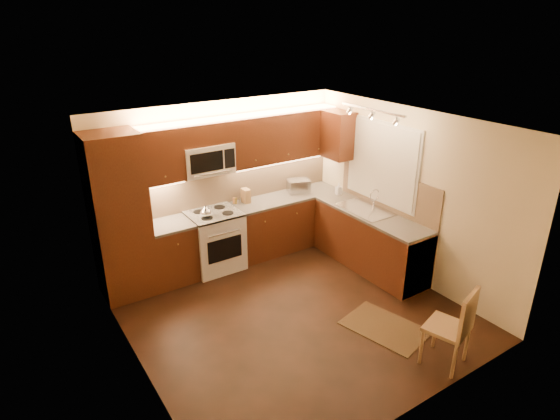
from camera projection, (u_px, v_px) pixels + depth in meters
floor at (293, 313)px, 6.22m from camera, size 4.00×4.00×0.01m
ceiling at (296, 125)px, 5.26m from camera, size 4.00×4.00×0.01m
wall_back at (221, 182)px, 7.29m from camera, size 4.00×0.01×2.50m
wall_front at (423, 305)px, 4.20m from camera, size 4.00×0.01×2.50m
wall_left at (132, 272)px, 4.73m from camera, size 0.01×4.00×2.50m
wall_right at (408, 195)px, 6.76m from camera, size 0.01×4.00×2.50m
pantry at (120, 218)px, 6.25m from camera, size 0.70×0.60×2.30m
base_cab_back_left at (172, 253)px, 6.86m from camera, size 0.62×0.60×0.86m
counter_back_left at (169, 225)px, 6.69m from camera, size 0.62×0.60×0.04m
base_cab_back_right at (287, 222)px, 7.89m from camera, size 1.92×0.60×0.86m
counter_back_right at (287, 197)px, 7.72m from camera, size 1.92×0.60×0.04m
base_cab_right at (370, 241)px, 7.23m from camera, size 0.60×2.00×0.86m
counter_right at (372, 214)px, 7.05m from camera, size 0.60×2.00×0.04m
dishwasher at (404, 259)px, 6.68m from camera, size 0.58×0.60×0.84m
backsplash_back at (241, 181)px, 7.47m from camera, size 3.30×0.02×0.60m
backsplash_right at (387, 191)px, 7.08m from camera, size 0.02×2.00×0.60m
upper_cab_back_left at (159, 155)px, 6.41m from camera, size 0.62×0.35×0.75m
upper_cab_back_right at (283, 136)px, 7.44m from camera, size 1.92×0.35×0.75m
upper_cab_bridge at (204, 133)px, 6.67m from camera, size 0.76×0.35×0.31m
upper_cab_right_corner at (338, 135)px, 7.51m from camera, size 0.35×0.50×0.75m
stove at (215, 240)px, 7.18m from camera, size 0.76×0.65×0.92m
microwave at (206, 159)px, 6.81m from camera, size 0.76×0.38×0.44m
window_frame at (382, 163)px, 7.04m from camera, size 0.03×1.44×1.24m
window_blinds at (381, 163)px, 7.03m from camera, size 0.02×1.36×1.16m
sink at (365, 205)px, 7.13m from camera, size 0.52×0.86×0.15m
faucet at (374, 198)px, 7.20m from camera, size 0.20×0.04×0.30m
track_light_bar at (372, 110)px, 6.37m from camera, size 0.04×1.20×0.03m
kettle at (206, 211)px, 6.81m from camera, size 0.22×0.22×0.19m
toaster_oven at (299, 186)px, 7.86m from camera, size 0.42×0.37×0.21m
knife_block at (246, 196)px, 7.41m from camera, size 0.10×0.16×0.22m
spice_jar_a at (245, 197)px, 7.53m from camera, size 0.05×0.05×0.09m
spice_jar_b at (236, 201)px, 7.38m from camera, size 0.05×0.05×0.10m
spice_jar_c at (240, 200)px, 7.41m from camera, size 0.05×0.05×0.09m
spice_jar_d at (234, 201)px, 7.39m from camera, size 0.06×0.06×0.10m
soap_bottle at (339, 189)px, 7.75m from camera, size 0.10×0.10×0.19m
rug at (385, 327)px, 5.91m from camera, size 0.89×1.13×0.01m
dining_chair at (447, 326)px, 5.16m from camera, size 0.54×0.54×0.97m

